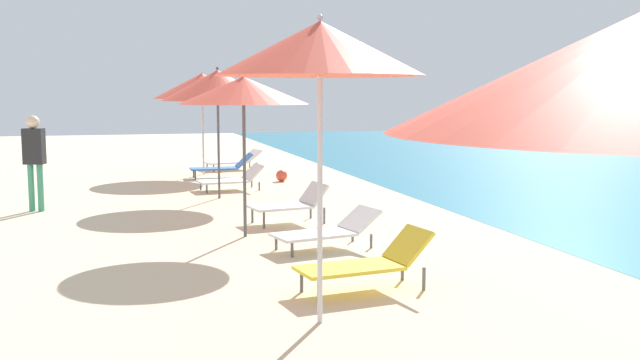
# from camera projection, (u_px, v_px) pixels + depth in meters

# --- Properties ---
(umbrella_fourth) EXTENTS (1.94, 1.94, 2.88)m
(umbrella_fourth) POSITION_uv_depth(u_px,v_px,m) (320.00, 49.00, 6.62)
(umbrella_fourth) COLOR silver
(umbrella_fourth) RESTS_ON ground
(lounger_fourth_shoreside) EXTENTS (1.55, 0.78, 0.66)m
(lounger_fourth_shoreside) POSITION_uv_depth(u_px,v_px,m) (367.00, 262.00, 8.00)
(lounger_fourth_shoreside) COLOR yellow
(lounger_fourth_shoreside) RESTS_ON ground
(umbrella_fifth) EXTENTS (1.95, 1.95, 2.47)m
(umbrella_fifth) POSITION_uv_depth(u_px,v_px,m) (243.00, 91.00, 10.79)
(umbrella_fifth) COLOR #4C4C51
(umbrella_fifth) RESTS_ON ground
(lounger_fifth_shoreside) EXTENTS (1.34, 0.86, 0.65)m
(lounger_fifth_shoreside) POSITION_uv_depth(u_px,v_px,m) (290.00, 203.00, 12.15)
(lounger_fifth_shoreside) COLOR white
(lounger_fifth_shoreside) RESTS_ON ground
(lounger_fifth_inland) EXTENTS (1.59, 0.92, 0.54)m
(lounger_fifth_inland) POSITION_uv_depth(u_px,v_px,m) (327.00, 230.00, 10.17)
(lounger_fifth_inland) COLOR white
(lounger_fifth_inland) RESTS_ON ground
(umbrella_sixth) EXTENTS (2.29, 2.29, 2.69)m
(umbrella_sixth) POSITION_uv_depth(u_px,v_px,m) (218.00, 85.00, 14.77)
(umbrella_sixth) COLOR #4C4C51
(umbrella_sixth) RESTS_ON ground
(lounger_sixth_shoreside) EXTENTS (1.48, 0.85, 0.56)m
(lounger_sixth_shoreside) POSITION_uv_depth(u_px,v_px,m) (232.00, 179.00, 16.26)
(lounger_sixth_shoreside) COLOR white
(lounger_sixth_shoreside) RESTS_ON ground
(umbrella_farthest) EXTENTS (2.56, 2.56, 2.73)m
(umbrella_farthest) POSITION_uv_depth(u_px,v_px,m) (202.00, 86.00, 19.11)
(umbrella_farthest) COLOR silver
(umbrella_farthest) RESTS_ON ground
(lounger_farthest_shoreside) EXTENTS (1.65, 0.96, 0.55)m
(lounger_farthest_shoreside) POSITION_uv_depth(u_px,v_px,m) (234.00, 160.00, 20.53)
(lounger_farthest_shoreside) COLOR white
(lounger_farthest_shoreside) RESTS_ON ground
(lounger_farthest_inland) EXTENTS (1.57, 0.55, 0.62)m
(lounger_farthest_inland) POSITION_uv_depth(u_px,v_px,m) (223.00, 166.00, 18.58)
(lounger_farthest_inland) COLOR blue
(lounger_farthest_inland) RESTS_ON ground
(person_walking_near) EXTENTS (0.41, 0.31, 1.76)m
(person_walking_near) POSITION_uv_depth(u_px,v_px,m) (34.00, 153.00, 13.28)
(person_walking_near) COLOR #3F9972
(person_walking_near) RESTS_ON ground
(beach_ball) EXTENTS (0.28, 0.28, 0.28)m
(beach_ball) POSITION_uv_depth(u_px,v_px,m) (282.00, 176.00, 17.88)
(beach_ball) COLOR #E54C38
(beach_ball) RESTS_ON ground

